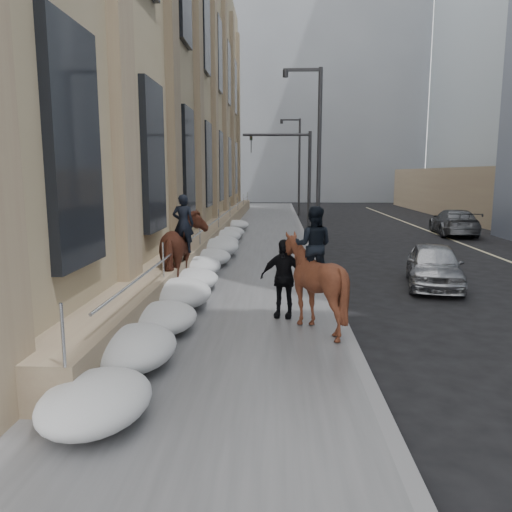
{
  "coord_description": "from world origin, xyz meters",
  "views": [
    {
      "loc": [
        1.09,
        -8.35,
        3.51
      ],
      "look_at": [
        0.62,
        2.59,
        1.7
      ],
      "focal_mm": 35.0,
      "sensor_mm": 36.0,
      "label": 1
    }
  ],
  "objects_px": {
    "mounted_horse_right": "(313,278)",
    "car_silver": "(434,265)",
    "pedestrian": "(283,278)",
    "mounted_horse_left": "(184,249)",
    "car_grey": "(454,222)"
  },
  "relations": [
    {
      "from": "mounted_horse_right",
      "to": "car_silver",
      "type": "height_order",
      "value": "mounted_horse_right"
    },
    {
      "from": "pedestrian",
      "to": "car_silver",
      "type": "bearing_deg",
      "value": 52.43
    },
    {
      "from": "mounted_horse_left",
      "to": "car_grey",
      "type": "height_order",
      "value": "mounted_horse_left"
    },
    {
      "from": "mounted_horse_right",
      "to": "car_grey",
      "type": "bearing_deg",
      "value": -106.33
    },
    {
      "from": "mounted_horse_right",
      "to": "pedestrian",
      "type": "xyz_separation_m",
      "value": [
        -0.63,
        0.87,
        -0.2
      ]
    },
    {
      "from": "mounted_horse_left",
      "to": "car_grey",
      "type": "distance_m",
      "value": 19.73
    },
    {
      "from": "mounted_horse_left",
      "to": "car_silver",
      "type": "relative_size",
      "value": 0.7
    },
    {
      "from": "pedestrian",
      "to": "car_silver",
      "type": "relative_size",
      "value": 0.47
    },
    {
      "from": "mounted_horse_left",
      "to": "car_silver",
      "type": "bearing_deg",
      "value": -173.79
    },
    {
      "from": "mounted_horse_right",
      "to": "car_silver",
      "type": "distance_m",
      "value": 6.43
    },
    {
      "from": "mounted_horse_left",
      "to": "pedestrian",
      "type": "height_order",
      "value": "mounted_horse_left"
    },
    {
      "from": "car_silver",
      "to": "car_grey",
      "type": "bearing_deg",
      "value": 81.19
    },
    {
      "from": "car_grey",
      "to": "mounted_horse_left",
      "type": "bearing_deg",
      "value": 55.44
    },
    {
      "from": "mounted_horse_left",
      "to": "pedestrian",
      "type": "xyz_separation_m",
      "value": [
        2.89,
        -2.81,
        -0.25
      ]
    },
    {
      "from": "pedestrian",
      "to": "mounted_horse_right",
      "type": "bearing_deg",
      "value": -41.37
    }
  ]
}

